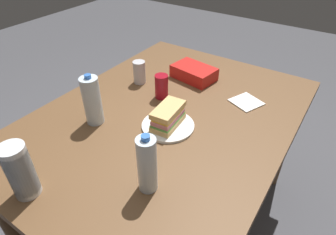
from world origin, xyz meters
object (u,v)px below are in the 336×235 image
dining_table (166,131)px  plastic_cup_stack (20,171)px  paper_plate (168,126)px  water_bottle_spare (92,101)px  sandwich (168,116)px  soda_can_red (161,87)px  chip_bag (194,73)px  water_bottle_tall (147,165)px  soda_can_silver (139,72)px

dining_table → plastic_cup_stack: plastic_cup_stack is taller
paper_plate → water_bottle_spare: bearing=116.7°
paper_plate → sandwich: bearing=31.4°
soda_can_red → plastic_cup_stack: (-0.74, 0.03, 0.04)m
plastic_cup_stack → water_bottle_spare: water_bottle_spare is taller
chip_bag → dining_table: bearing=109.1°
sandwich → plastic_cup_stack: 0.59m
water_bottle_tall → soda_can_red: bearing=30.3°
soda_can_silver → water_bottle_tall: bearing=-139.5°
sandwich → water_bottle_tall: 0.35m
dining_table → soda_can_red: soda_can_red is taller
soda_can_red → sandwich: bearing=-138.5°
chip_bag → plastic_cup_stack: size_ratio=1.13×
paper_plate → soda_can_red: size_ratio=1.88×
soda_can_red → water_bottle_tall: bearing=-149.7°
water_bottle_tall → soda_can_silver: size_ratio=1.88×
sandwich → water_bottle_spare: water_bottle_spare is taller
soda_can_red → water_bottle_spare: (-0.33, 0.13, 0.05)m
chip_bag → plastic_cup_stack: bearing=95.1°
paper_plate → soda_can_silver: soda_can_silver is taller
sandwich → chip_bag: bearing=15.6°
chip_bag → plastic_cup_stack: 1.01m
water_bottle_spare → soda_can_silver: bearing=8.1°
paper_plate → plastic_cup_stack: (-0.56, 0.19, 0.10)m
paper_plate → sandwich: 0.05m
dining_table → water_bottle_tall: water_bottle_tall is taller
soda_can_red → soda_can_silver: same height
soda_can_silver → soda_can_red: bearing=-107.6°
dining_table → soda_can_silver: soda_can_silver is taller
chip_bag → soda_can_silver: 0.30m
dining_table → soda_can_red: 0.22m
dining_table → paper_plate: 0.13m
paper_plate → water_bottle_tall: bearing=-157.6°
chip_bag → soda_can_silver: bearing=51.2°
soda_can_red → water_bottle_tall: 0.58m
soda_can_red → plastic_cup_stack: plastic_cup_stack is taller
dining_table → plastic_cup_stack: (-0.62, 0.13, 0.19)m
dining_table → sandwich: (-0.06, -0.06, 0.15)m
plastic_cup_stack → chip_bag: bearing=-3.8°
sandwich → soda_can_red: bearing=41.5°
sandwich → chip_bag: sandwich is taller
chip_bag → water_bottle_tall: water_bottle_tall is taller
plastic_cup_stack → water_bottle_tall: bearing=-53.1°
sandwich → water_bottle_tall: bearing=-157.5°
sandwich → water_bottle_tall: water_bottle_tall is taller
sandwich → soda_can_red: soda_can_red is taller
paper_plate → soda_can_silver: size_ratio=1.88×
dining_table → plastic_cup_stack: size_ratio=7.15×
paper_plate → water_bottle_spare: 0.34m
sandwich → water_bottle_spare: bearing=117.4°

